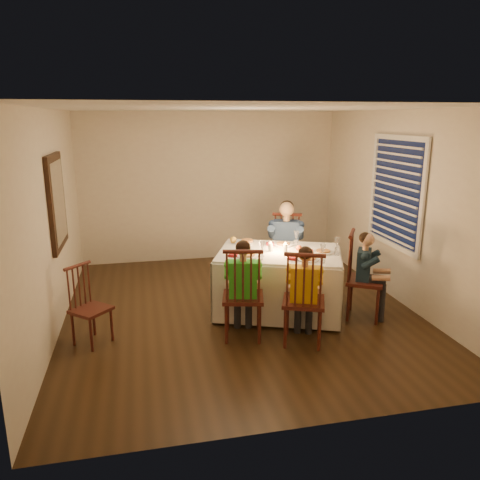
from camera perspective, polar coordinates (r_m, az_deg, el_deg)
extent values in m
plane|color=black|center=(6.31, -0.03, -8.56)|extent=(5.00, 5.00, 0.00)
cube|color=beige|center=(5.88, -21.99, 1.92)|extent=(0.02, 5.00, 2.60)
cube|color=beige|center=(6.76, 19.01, 3.72)|extent=(0.02, 5.00, 2.60)
cube|color=beige|center=(8.35, -3.69, 6.45)|extent=(4.50, 0.02, 2.60)
plane|color=white|center=(5.80, -0.03, 15.76)|extent=(5.00, 5.00, 0.00)
cube|color=white|center=(6.04, 4.81, -1.59)|extent=(1.83, 1.57, 0.04)
cube|color=white|center=(6.69, 5.08, -3.48)|extent=(1.48, 0.58, 0.76)
cube|color=white|center=(5.64, 4.31, -6.99)|extent=(1.48, 0.58, 0.76)
cube|color=white|center=(6.17, 11.99, -5.37)|extent=(0.43, 1.07, 0.76)
cube|color=white|center=(6.26, -2.41, -4.73)|extent=(0.43, 1.07, 0.76)
cylinder|color=white|center=(6.32, 5.30, -0.59)|extent=(0.34, 0.34, 0.02)
cylinder|color=white|center=(5.78, 0.94, -2.01)|extent=(0.34, 0.34, 0.02)
cylinder|color=white|center=(5.71, 8.32, -2.36)|extent=(0.34, 0.34, 0.02)
cylinder|color=white|center=(6.05, 10.10, -1.46)|extent=(0.34, 0.34, 0.02)
cylinder|color=white|center=(6.03, 3.73, -0.91)|extent=(0.06, 0.06, 0.10)
cylinder|color=white|center=(6.02, 5.56, -0.98)|extent=(0.06, 0.06, 0.10)
sphere|color=gold|center=(6.42, -0.83, 0.02)|extent=(0.09, 0.09, 0.09)
sphere|color=#FF5915|center=(6.07, 7.21, -1.00)|extent=(0.08, 0.08, 0.08)
imported|color=white|center=(6.34, 0.86, -0.34)|extent=(0.24, 0.24, 0.05)
cube|color=black|center=(6.13, -21.45, 4.36)|extent=(0.05, 0.95, 1.15)
cube|color=white|center=(6.13, -21.20, 4.38)|extent=(0.01, 0.78, 0.98)
cube|color=#0D1534|center=(6.80, 18.57, 5.54)|extent=(0.01, 1.20, 1.40)
cube|color=white|center=(6.79, 18.46, 5.54)|extent=(0.03, 1.34, 1.54)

